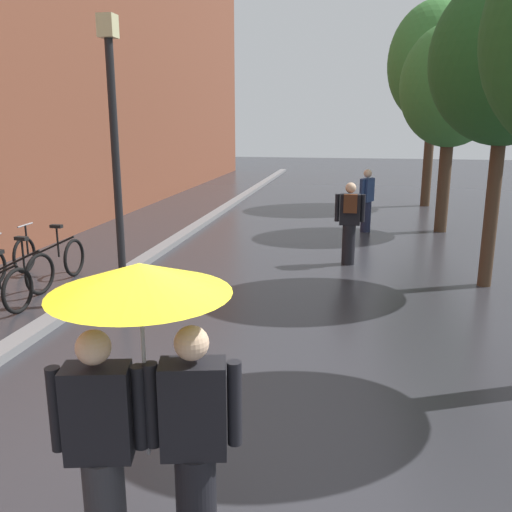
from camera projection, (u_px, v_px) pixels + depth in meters
kerb_strip at (190, 231)px, 14.11m from camera, size 0.30×36.00×0.12m
street_tree_1 at (507, 60)px, 8.73m from camera, size 2.44×2.44×5.16m
street_tree_2 at (452, 87)px, 13.45m from camera, size 2.52×2.52×5.15m
street_tree_3 at (435, 64)px, 17.53m from camera, size 3.01×3.01×6.54m
parked_bicycle_2 at (15, 270)px, 9.22m from camera, size 1.17×0.85×0.96m
parked_bicycle_3 at (49, 255)px, 10.23m from camera, size 1.09×0.71×0.96m
couple_under_umbrella at (145, 376)px, 3.27m from camera, size 1.14×1.07×2.03m
street_lamp_post at (115, 142)px, 8.17m from camera, size 0.24×0.24×4.28m
pedestrian_walking_midground at (349, 221)px, 10.85m from camera, size 0.59×0.34×1.64m
pedestrian_walking_far at (367, 200)px, 14.09m from camera, size 0.38×0.53×1.61m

